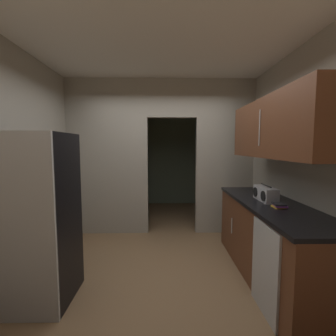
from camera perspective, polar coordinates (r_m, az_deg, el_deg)
ground at (r=3.22m, az=-2.02°, el=-24.49°), size 20.00×20.00×0.00m
kitchen_overhead_slab at (r=3.48m, az=-2.04°, el=25.73°), size 3.76×7.08×0.06m
kitchen_partition at (r=4.34m, az=-2.40°, el=3.64°), size 3.36×0.12×2.79m
adjoining_room_shell at (r=5.97m, az=-1.54°, el=3.27°), size 3.36×2.34×2.79m
kitchen_flank_right at (r=2.87m, az=34.76°, el=0.22°), size 0.10×4.04×2.79m
refrigerator at (r=2.83m, az=-29.80°, el=-10.45°), size 0.78×0.71×1.73m
lower_cabinet_run at (r=3.24m, az=23.33°, el=-15.65°), size 0.68×2.19×0.93m
dishwasher at (r=2.62m, az=22.14°, el=-21.58°), size 0.02×0.56×0.87m
upper_cabinet_counterside at (r=3.05m, az=24.25°, el=8.74°), size 0.36×1.97×0.69m
boombox at (r=3.19m, az=22.28°, el=-5.74°), size 0.17×0.40×0.20m
book_stack at (r=2.91m, az=25.07°, el=-8.10°), size 0.15×0.16×0.05m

